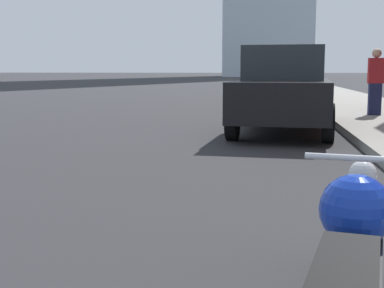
% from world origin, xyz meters
% --- Properties ---
extents(sidewalk, '(3.11, 240.00, 0.15)m').
position_xyz_m(sidewalk, '(5.07, 40.00, 0.07)').
color(sidewalk, gray).
rests_on(sidewalk, ground_plane).
extents(motorcycle, '(0.82, 2.65, 0.79)m').
position_xyz_m(motorcycle, '(2.37, 4.84, 0.39)').
color(motorcycle, black).
rests_on(motorcycle, ground_plane).
extents(parked_car_black, '(2.12, 4.50, 1.68)m').
position_xyz_m(parked_car_black, '(2.39, 13.40, 0.84)').
color(parked_car_black, black).
rests_on(parked_car_black, ground_plane).
extents(parked_car_yellow, '(1.90, 3.85, 1.67)m').
position_xyz_m(parked_car_yellow, '(2.43, 25.35, 0.84)').
color(parked_car_yellow, gold).
rests_on(parked_car_yellow, ground_plane).
extents(parked_car_blue, '(2.06, 3.88, 1.60)m').
position_xyz_m(parked_car_blue, '(2.21, 36.89, 0.81)').
color(parked_car_blue, '#1E3899').
rests_on(parked_car_blue, ground_plane).
extents(parked_car_green, '(2.16, 4.48, 1.70)m').
position_xyz_m(parked_car_green, '(2.43, 47.52, 0.84)').
color(parked_car_green, '#1E6B33').
rests_on(parked_car_green, ground_plane).
extents(pedestrian, '(0.36, 0.22, 1.59)m').
position_xyz_m(pedestrian, '(4.65, 16.12, 0.96)').
color(pedestrian, '#1E2347').
rests_on(pedestrian, sidewalk).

